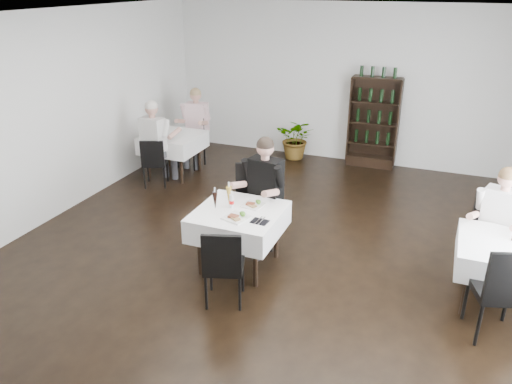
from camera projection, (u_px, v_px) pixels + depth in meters
The scene contains 22 objects.
room_shell at pixel (262, 157), 5.69m from camera, with size 9.00×9.00×9.00m.
wine_shelf at pixel (373, 124), 9.43m from camera, with size 0.90×0.28×1.75m.
main_table at pixel (239, 221), 6.14m from camera, with size 1.03×1.03×0.77m.
left_table at pixel (173, 142), 9.09m from camera, with size 0.98×0.98×0.77m.
right_table at pixel (505, 256), 5.38m from camera, with size 0.98×0.98×0.77m.
potted_tree at pixel (297, 138), 10.00m from camera, with size 0.75×0.65×0.83m, color #2D6121.
main_chair_far at pixel (254, 199), 6.74m from camera, with size 0.66×0.67×1.11m.
main_chair_near at pixel (223, 263), 5.41m from camera, with size 0.54×0.54×0.94m.
left_chair_far at pixel (193, 139), 9.59m from camera, with size 0.46×0.46×0.94m.
left_chair_near at pixel (154, 160), 8.58m from camera, with size 0.52×0.53×0.87m.
right_chair_far at pixel (493, 227), 6.08m from camera, with size 0.54×0.54×1.03m.
right_chair_near at pixel (503, 288), 4.85m from camera, with size 0.61×0.61×1.07m.
diner_main at pixel (262, 186), 6.45m from camera, with size 0.63×0.66×1.55m.
diner_left_far at pixel (195, 121), 9.52m from camera, with size 0.58×0.59×1.49m.
diner_left_near at pixel (157, 136), 8.59m from camera, with size 0.60×0.62×1.51m.
diner_right_far at pixel (498, 218), 5.75m from camera, with size 0.60×0.65×1.44m.
plate_far at pixel (253, 205), 6.20m from camera, with size 0.28×0.28×0.08m.
plate_near at pixel (237, 217), 5.87m from camera, with size 0.33×0.33×0.08m.
pilsner_dark at pixel (215, 200), 6.07m from camera, with size 0.07×0.07×0.29m.
pilsner_lager at pixel (229, 196), 6.16m from camera, with size 0.07×0.07×0.32m.
coke_bottle at pixel (232, 201), 6.12m from camera, with size 0.06×0.06×0.22m.
napkin_cutlery at pixel (260, 221), 5.80m from camera, with size 0.21×0.22×0.02m.
Camera 1 is at (1.93, -5.03, 3.39)m, focal length 35.00 mm.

